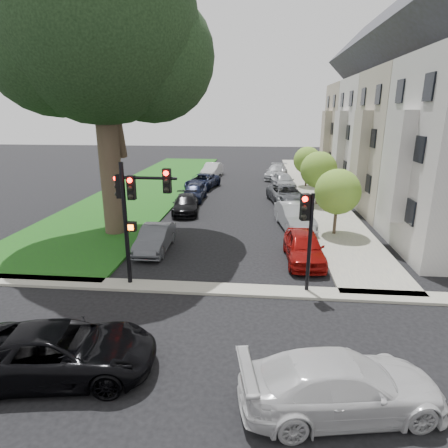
# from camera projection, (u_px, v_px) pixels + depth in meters

# --- Properties ---
(ground) EXTENTS (140.00, 140.00, 0.00)m
(ground) POSITION_uv_depth(u_px,v_px,m) (211.00, 315.00, 13.71)
(ground) COLOR black
(ground) RESTS_ON ground
(grass_strip) EXTENTS (8.00, 44.00, 0.12)m
(grass_strip) POSITION_uv_depth(u_px,v_px,m) (153.00, 186.00, 37.40)
(grass_strip) COLOR #1B4019
(grass_strip) RESTS_ON ground
(sidewalk_right) EXTENTS (3.50, 44.00, 0.12)m
(sidewalk_right) POSITION_uv_depth(u_px,v_px,m) (313.00, 189.00, 35.96)
(sidewalk_right) COLOR gray
(sidewalk_right) RESTS_ON ground
(sidewalk_cross) EXTENTS (60.00, 1.00, 0.12)m
(sidewalk_cross) POSITION_uv_depth(u_px,v_px,m) (217.00, 289.00, 15.60)
(sidewalk_cross) COLOR gray
(sidewalk_cross) RESTS_ON ground
(house_b) EXTENTS (7.70, 7.55, 15.97)m
(house_b) POSITION_uv_depth(u_px,v_px,m) (421.00, 115.00, 25.35)
(house_b) COLOR #AB9F8F
(house_b) RESTS_ON ground
(house_c) EXTENTS (7.70, 7.55, 15.97)m
(house_c) POSITION_uv_depth(u_px,v_px,m) (386.00, 114.00, 32.50)
(house_c) COLOR #A19691
(house_c) RESTS_ON ground
(house_d) EXTENTS (7.70, 7.55, 15.97)m
(house_d) POSITION_uv_depth(u_px,v_px,m) (364.00, 114.00, 39.65)
(house_d) COLOR #A6A094
(house_d) RESTS_ON ground
(eucalyptus) EXTENTS (12.09, 10.97, 17.12)m
(eucalyptus) POSITION_uv_depth(u_px,v_px,m) (96.00, 21.00, 19.58)
(eucalyptus) COLOR #483F30
(eucalyptus) RESTS_ON ground
(small_tree_a) EXTENTS (2.68, 2.68, 4.01)m
(small_tree_a) POSITION_uv_depth(u_px,v_px,m) (338.00, 192.00, 21.84)
(small_tree_a) COLOR #483F30
(small_tree_a) RESTS_ON ground
(small_tree_b) EXTENTS (2.84, 2.84, 4.25)m
(small_tree_b) POSITION_uv_depth(u_px,v_px,m) (319.00, 170.00, 29.04)
(small_tree_b) COLOR #483F30
(small_tree_b) RESTS_ON ground
(small_tree_c) EXTENTS (2.63, 2.63, 3.95)m
(small_tree_c) POSITION_uv_depth(u_px,v_px,m) (307.00, 160.00, 36.35)
(small_tree_c) COLOR #483F30
(small_tree_c) RESTS_ON ground
(traffic_signal_main) EXTENTS (2.57, 0.66, 5.26)m
(traffic_signal_main) POSITION_uv_depth(u_px,v_px,m) (134.00, 203.00, 15.11)
(traffic_signal_main) COLOR black
(traffic_signal_main) RESTS_ON ground
(traffic_signal_secondary) EXTENTS (0.56, 0.45, 4.17)m
(traffic_signal_secondary) POSITION_uv_depth(u_px,v_px,m) (307.00, 225.00, 14.64)
(traffic_signal_secondary) COLOR black
(traffic_signal_secondary) RESTS_ON ground
(car_cross_near) EXTENTS (5.61, 3.25, 1.47)m
(car_cross_near) POSITION_uv_depth(u_px,v_px,m) (60.00, 351.00, 10.45)
(car_cross_near) COLOR black
(car_cross_near) RESTS_ON ground
(car_cross_far) EXTENTS (5.36, 2.98, 1.47)m
(car_cross_far) POSITION_uv_depth(u_px,v_px,m) (341.00, 384.00, 9.18)
(car_cross_far) COLOR silver
(car_cross_far) RESTS_ON ground
(car_parked_0) EXTENTS (1.93, 4.50, 1.51)m
(car_parked_0) POSITION_uv_depth(u_px,v_px,m) (304.00, 247.00, 18.48)
(car_parked_0) COLOR maroon
(car_parked_0) RESTS_ON ground
(car_parked_1) EXTENTS (2.47, 5.05, 1.59)m
(car_parked_1) POSITION_uv_depth(u_px,v_px,m) (294.00, 216.00, 23.71)
(car_parked_1) COLOR #999BA0
(car_parked_1) RESTS_ON ground
(car_parked_2) EXTENTS (3.35, 5.69, 1.48)m
(car_parked_2) POSITION_uv_depth(u_px,v_px,m) (286.00, 194.00, 30.24)
(car_parked_2) COLOR #3F4247
(car_parked_2) RESTS_ON ground
(car_parked_3) EXTENTS (2.51, 4.71, 1.52)m
(car_parked_3) POSITION_uv_depth(u_px,v_px,m) (283.00, 181.00, 36.07)
(car_parked_3) COLOR #999BA0
(car_parked_3) RESTS_ON ground
(car_parked_4) EXTENTS (2.96, 5.51, 1.52)m
(car_parked_4) POSITION_uv_depth(u_px,v_px,m) (276.00, 172.00, 41.51)
(car_parked_4) COLOR #999BA0
(car_parked_4) RESTS_ON ground
(car_parked_5) EXTENTS (1.51, 4.15, 1.36)m
(car_parked_5) POSITION_uv_depth(u_px,v_px,m) (155.00, 238.00, 19.93)
(car_parked_5) COLOR #3F4247
(car_parked_5) RESTS_ON ground
(car_parked_6) EXTENTS (2.40, 4.68, 1.30)m
(car_parked_6) POSITION_uv_depth(u_px,v_px,m) (186.00, 204.00, 27.42)
(car_parked_6) COLOR black
(car_parked_6) RESTS_ON ground
(car_parked_7) EXTENTS (1.79, 4.31, 1.46)m
(car_parked_7) POSITION_uv_depth(u_px,v_px,m) (194.00, 192.00, 31.25)
(car_parked_7) COLOR black
(car_parked_7) RESTS_ON ground
(car_parked_8) EXTENTS (3.28, 5.40, 1.40)m
(car_parked_8) POSITION_uv_depth(u_px,v_px,m) (203.00, 181.00, 36.18)
(car_parked_8) COLOR black
(car_parked_8) RESTS_ON ground
(car_parked_9) EXTENTS (2.16, 4.77, 1.52)m
(car_parked_9) POSITION_uv_depth(u_px,v_px,m) (212.00, 170.00, 42.98)
(car_parked_9) COLOR silver
(car_parked_9) RESTS_ON ground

